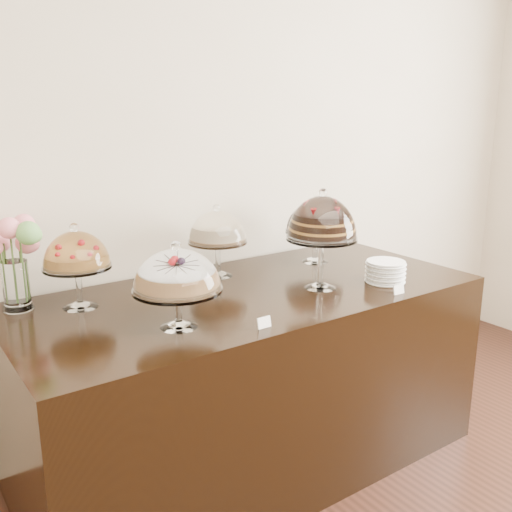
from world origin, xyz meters
TOP-DOWN VIEW (x-y plane):
  - wall_back at (0.00, 3.00)m, footprint 5.00×0.04m
  - display_counter at (-0.18, 2.45)m, footprint 2.20×1.00m
  - cake_stand_sugar_sponge at (-0.67, 2.24)m, footprint 0.35×0.35m
  - cake_stand_choco_layer at (0.12, 2.30)m, footprint 0.33×0.33m
  - cake_stand_cheesecake at (-0.18, 2.75)m, footprint 0.30×0.30m
  - cake_stand_dark_choco at (0.41, 2.67)m, footprint 0.33×0.33m
  - cake_stand_fruit_tart at (-0.91, 2.68)m, footprint 0.29×0.29m
  - flower_vase at (-1.14, 2.83)m, footprint 0.27×0.31m
  - plate_stack at (0.44, 2.18)m, footprint 0.19×0.19m
  - price_card_left at (-0.40, 2.04)m, footprint 0.06×0.02m
  - price_card_right at (0.35, 2.02)m, footprint 0.06×0.02m

SIDE VIEW (x-z plane):
  - display_counter at x=-0.18m, z-range 0.00..0.90m
  - price_card_left at x=-0.40m, z-range 0.90..0.94m
  - price_card_right at x=0.35m, z-range 0.90..0.94m
  - plate_stack at x=0.44m, z-range 0.90..1.01m
  - cake_stand_sugar_sponge at x=-0.67m, z-range 0.94..1.29m
  - cake_stand_dark_choco at x=0.41m, z-range 0.95..1.32m
  - cake_stand_fruit_tart at x=-0.91m, z-range 0.95..1.32m
  - cake_stand_cheesecake at x=-0.18m, z-range 0.95..1.32m
  - flower_vase at x=-1.14m, z-range 0.95..1.36m
  - cake_stand_choco_layer at x=0.12m, z-range 0.98..1.46m
  - wall_back at x=0.00m, z-range 0.00..3.00m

